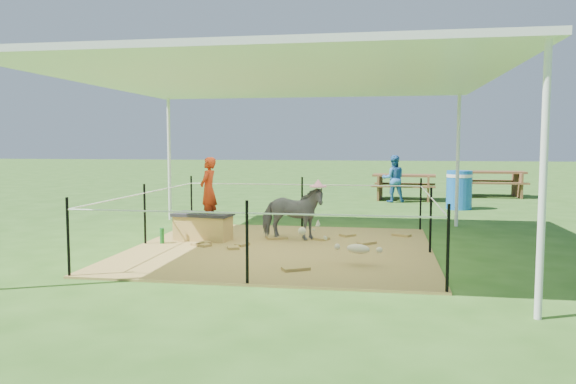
% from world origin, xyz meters
% --- Properties ---
extents(ground, '(90.00, 90.00, 0.00)m').
position_xyz_m(ground, '(0.00, 0.00, 0.00)').
color(ground, '#2D5919').
rests_on(ground, ground).
extents(hay_patch, '(4.60, 4.60, 0.03)m').
position_xyz_m(hay_patch, '(0.00, 0.00, 0.01)').
color(hay_patch, brown).
rests_on(hay_patch, ground).
extents(canopy_tent, '(6.30, 6.30, 2.90)m').
position_xyz_m(canopy_tent, '(0.00, 0.00, 2.69)').
color(canopy_tent, silver).
rests_on(canopy_tent, ground).
extents(rope_fence, '(4.54, 4.54, 1.00)m').
position_xyz_m(rope_fence, '(0.00, -0.00, 0.64)').
color(rope_fence, black).
rests_on(rope_fence, ground).
extents(straw_bale, '(0.95, 0.55, 0.40)m').
position_xyz_m(straw_bale, '(-1.43, 0.50, 0.23)').
color(straw_bale, '#AD7B3F').
rests_on(straw_bale, hay_patch).
extents(dark_cloth, '(1.02, 0.61, 0.05)m').
position_xyz_m(dark_cloth, '(-1.43, 0.50, 0.46)').
color(dark_cloth, black).
rests_on(dark_cloth, straw_bale).
extents(woman, '(0.30, 0.42, 1.09)m').
position_xyz_m(woman, '(-1.33, 0.50, 0.98)').
color(woman, '#B72F11').
rests_on(woman, straw_bale).
extents(green_bottle, '(0.08, 0.08, 0.25)m').
position_xyz_m(green_bottle, '(-1.98, 0.05, 0.16)').
color(green_bottle, '#166622').
rests_on(green_bottle, hay_patch).
extents(pony, '(1.08, 0.50, 0.91)m').
position_xyz_m(pony, '(0.05, 0.71, 0.48)').
color(pony, '#515156').
rests_on(pony, hay_patch).
extents(pink_hat, '(0.28, 0.28, 0.13)m').
position_xyz_m(pink_hat, '(0.05, 0.71, 1.00)').
color(pink_hat, pink).
rests_on(pink_hat, pony).
extents(foal, '(1.01, 0.75, 0.50)m').
position_xyz_m(foal, '(1.23, -1.06, 0.28)').
color(foal, '#C3AF8E').
rests_on(foal, hay_patch).
extents(trash_barrel, '(0.72, 0.72, 0.97)m').
position_xyz_m(trash_barrel, '(3.44, 6.02, 0.48)').
color(trash_barrel, '#185CB4').
rests_on(trash_barrel, ground).
extents(picnic_table_near, '(1.89, 1.43, 0.74)m').
position_xyz_m(picnic_table_near, '(2.16, 8.20, 0.37)').
color(picnic_table_near, brown).
rests_on(picnic_table_near, ground).
extents(picnic_table_far, '(1.91, 1.38, 0.79)m').
position_xyz_m(picnic_table_far, '(4.89, 9.64, 0.40)').
color(picnic_table_far, '#51351C').
rests_on(picnic_table_far, ground).
extents(distant_person, '(0.71, 0.59, 1.32)m').
position_xyz_m(distant_person, '(1.84, 7.45, 0.66)').
color(distant_person, '#2F6CB2').
rests_on(distant_person, ground).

